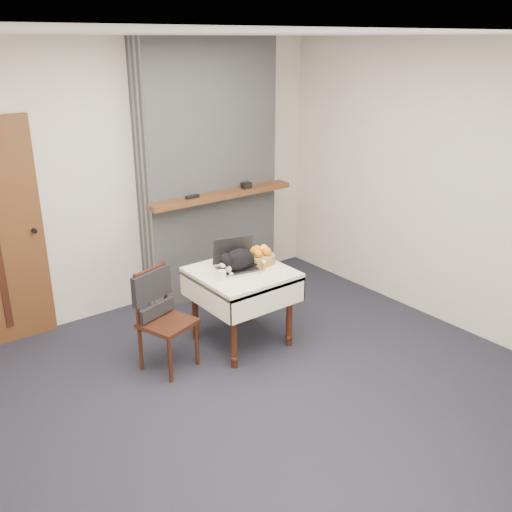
# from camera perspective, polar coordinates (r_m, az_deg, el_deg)

# --- Properties ---
(ground) EXTENTS (4.50, 4.50, 0.00)m
(ground) POSITION_cam_1_polar(r_m,az_deg,el_deg) (4.54, -0.94, -13.58)
(ground) COLOR black
(ground) RESTS_ON ground
(room_shell) EXTENTS (4.52, 4.01, 2.61)m
(room_shell) POSITION_cam_1_polar(r_m,az_deg,el_deg) (4.20, -4.91, 9.74)
(room_shell) COLOR beige
(room_shell) RESTS_ON ground
(chimney) EXTENTS (1.62, 0.48, 2.60)m
(chimney) POSITION_cam_1_polar(r_m,az_deg,el_deg) (5.92, -4.73, 8.41)
(chimney) COLOR gray
(chimney) RESTS_ON ground
(side_table) EXTENTS (0.78, 0.78, 0.70)m
(side_table) POSITION_cam_1_polar(r_m,az_deg,el_deg) (4.96, -1.46, -2.67)
(side_table) COLOR #32190D
(side_table) RESTS_ON ground
(laptop) EXTENTS (0.42, 0.38, 0.27)m
(laptop) POSITION_cam_1_polar(r_m,az_deg,el_deg) (4.94, -1.94, -0.55)
(laptop) COLOR #B7B7BC
(laptop) RESTS_ON side_table
(cat) EXTENTS (0.47, 0.24, 0.22)m
(cat) POSITION_cam_1_polar(r_m,az_deg,el_deg) (4.89, -1.74, -0.41)
(cat) COLOR black
(cat) RESTS_ON side_table
(cream_jar) EXTENTS (0.07, 0.07, 0.08)m
(cream_jar) POSITION_cam_1_polar(r_m,az_deg,el_deg) (4.73, -3.41, -1.91)
(cream_jar) COLOR silver
(cream_jar) RESTS_ON side_table
(pill_bottle) EXTENTS (0.04, 0.04, 0.08)m
(pill_bottle) POSITION_cam_1_polar(r_m,az_deg,el_deg) (4.93, 0.80, -0.88)
(pill_bottle) COLOR #A56414
(pill_bottle) RESTS_ON side_table
(fruit_basket) EXTENTS (0.26, 0.26, 0.15)m
(fruit_basket) POSITION_cam_1_polar(r_m,az_deg,el_deg) (5.08, 0.43, -0.00)
(fruit_basket) COLOR #9D6F3F
(fruit_basket) RESTS_ON side_table
(desk_clutter) EXTENTS (0.12, 0.12, 0.01)m
(desk_clutter) POSITION_cam_1_polar(r_m,az_deg,el_deg) (5.00, -0.16, -1.00)
(desk_clutter) COLOR black
(desk_clutter) RESTS_ON side_table
(chair) EXTENTS (0.48, 0.48, 0.86)m
(chair) POSITION_cam_1_polar(r_m,az_deg,el_deg) (4.71, -9.70, -4.85)
(chair) COLOR #32190D
(chair) RESTS_ON ground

